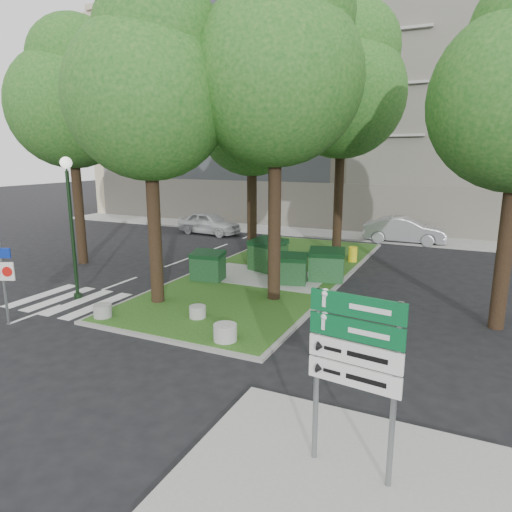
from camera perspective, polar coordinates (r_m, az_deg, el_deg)
The scene contains 25 objects.
ground at distance 13.51m, azimuth -13.41°, elevation -9.84°, with size 120.00×120.00×0.00m, color black.
median_island at distance 19.83m, azimuth 2.17°, elevation -2.06°, with size 6.00×16.00×0.12m, color #1C4F16.
median_kerb at distance 19.84m, azimuth 2.17°, elevation -2.08°, with size 6.30×16.30×0.10m, color gray.
sidewalk_corner at distance 8.10m, azimuth 10.44°, elevation -25.97°, with size 5.00×4.00×0.12m, color #999993.
building_sidewalk at distance 29.71m, azimuth 9.19°, elevation 2.73°, with size 42.00×3.00×0.12m, color #999993.
zebra_crossing at distance 16.95m, azimuth -20.29°, elevation -5.62°, with size 5.00×3.00×0.01m, color silver.
apartment_building at distance 36.67m, azimuth 13.03°, elevation 16.88°, with size 41.00×12.00×16.00m, color beige.
tree_median_near_left at distance 15.56m, azimuth -13.03°, elevation 20.57°, with size 5.20×5.20×10.53m.
tree_median_near_right at distance 15.67m, azimuth 2.92°, elevation 23.28°, with size 5.60×5.60×11.46m.
tree_median_mid at distance 20.81m, azimuth -0.23°, elevation 17.85°, with size 4.80×4.80×9.99m.
tree_median_far at distance 22.70m, azimuth 11.09°, elevation 20.60°, with size 5.80×5.80×11.93m.
tree_street_left at distance 22.84m, azimuth -22.05°, elevation 18.21°, with size 5.40×5.40×11.00m.
dumpster_a at distance 18.44m, azimuth -6.04°, elevation -1.22°, with size 1.39×1.06×1.20m.
dumpster_b at distance 19.72m, azimuth 1.46°, elevation 0.10°, with size 1.81×1.53×1.43m.
dumpster_c at distance 17.86m, azimuth 4.31°, elevation -1.64°, with size 1.48×1.20×1.20m.
dumpster_d at distance 18.45m, azimuth 8.81°, elevation -1.12°, with size 1.59×1.26×1.31m.
bollard_left at distance 15.07m, azimuth -18.61°, elevation -6.50°, with size 0.56×0.56×0.40m, color gray.
bollard_right at distance 12.59m, azimuth -3.87°, elevation -9.50°, with size 0.64×0.64×0.46m, color #A3A39E.
bollard_mid at distance 14.37m, azimuth -7.31°, elevation -6.92°, with size 0.52×0.52×0.37m, color #999994.
litter_bin at distance 21.93m, azimuth 12.00°, elevation 0.22°, with size 0.41×0.41×0.71m, color yellow.
street_lamp at distance 17.12m, azimuth -22.19°, elevation 5.18°, with size 0.40×0.40×5.00m.
traffic_sign_pole at distance 15.56m, azimuth -29.12°, elevation -1.83°, with size 0.72×0.33×2.54m.
directional_sign at distance 7.23m, azimuth 12.28°, elevation -12.27°, with size 1.47×0.27×2.95m.
car_white at distance 29.70m, azimuth -5.89°, elevation 4.12°, with size 1.70×4.23×1.44m, color silver.
car_silver at distance 27.86m, azimuth 18.09°, elevation 3.07°, with size 1.60×4.60×1.51m, color #AEB2B7.
Camera 1 is at (7.93, -9.69, 5.09)m, focal length 32.00 mm.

